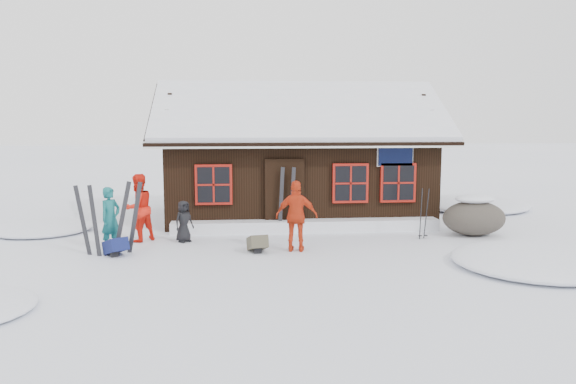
{
  "coord_description": "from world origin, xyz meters",
  "views": [
    {
      "loc": [
        -0.43,
        -13.33,
        3.16
      ],
      "look_at": [
        0.87,
        1.01,
        1.3
      ],
      "focal_mm": 35.0,
      "sensor_mm": 36.0,
      "label": 1
    }
  ],
  "objects_px": {
    "boulder": "(474,217)",
    "backpack_blue": "(116,249)",
    "backpack_olive": "(258,246)",
    "skier_orange_left": "(138,208)",
    "ski_pair_left": "(128,218)",
    "skier_teal": "(111,219)",
    "ski_poles": "(424,214)",
    "skier_crouched": "(184,221)",
    "skier_orange_right": "(297,216)"
  },
  "relations": [
    {
      "from": "skier_teal",
      "to": "backpack_olive",
      "type": "bearing_deg",
      "value": -62.66
    },
    {
      "from": "boulder",
      "to": "backpack_olive",
      "type": "distance_m",
      "value": 6.19
    },
    {
      "from": "skier_crouched",
      "to": "ski_poles",
      "type": "height_order",
      "value": "ski_poles"
    },
    {
      "from": "skier_crouched",
      "to": "skier_orange_right",
      "type": "bearing_deg",
      "value": -65.04
    },
    {
      "from": "boulder",
      "to": "skier_orange_right",
      "type": "bearing_deg",
      "value": -163.98
    },
    {
      "from": "skier_orange_left",
      "to": "backpack_olive",
      "type": "height_order",
      "value": "skier_orange_left"
    },
    {
      "from": "skier_teal",
      "to": "ski_poles",
      "type": "bearing_deg",
      "value": -49.89
    },
    {
      "from": "skier_crouched",
      "to": "boulder",
      "type": "distance_m",
      "value": 7.87
    },
    {
      "from": "backpack_blue",
      "to": "backpack_olive",
      "type": "distance_m",
      "value": 3.32
    },
    {
      "from": "backpack_blue",
      "to": "skier_orange_left",
      "type": "bearing_deg",
      "value": 43.76
    },
    {
      "from": "skier_orange_right",
      "to": "ski_poles",
      "type": "bearing_deg",
      "value": -151.89
    },
    {
      "from": "backpack_olive",
      "to": "skier_orange_left",
      "type": "bearing_deg",
      "value": 142.49
    },
    {
      "from": "skier_teal",
      "to": "backpack_blue",
      "type": "height_order",
      "value": "skier_teal"
    },
    {
      "from": "skier_teal",
      "to": "skier_crouched",
      "type": "height_order",
      "value": "skier_teal"
    },
    {
      "from": "skier_orange_right",
      "to": "skier_crouched",
      "type": "relative_size",
      "value": 1.58
    },
    {
      "from": "skier_teal",
      "to": "skier_orange_left",
      "type": "bearing_deg",
      "value": 8.56
    },
    {
      "from": "skier_orange_right",
      "to": "ski_poles",
      "type": "xyz_separation_m",
      "value": [
        3.53,
        1.14,
        -0.2
      ]
    },
    {
      "from": "boulder",
      "to": "ski_pair_left",
      "type": "xyz_separation_m",
      "value": [
        -9.05,
        -1.3,
        0.34
      ]
    },
    {
      "from": "skier_orange_right",
      "to": "ski_pair_left",
      "type": "xyz_separation_m",
      "value": [
        -3.99,
        0.15,
        -0.01
      ]
    },
    {
      "from": "skier_orange_left",
      "to": "boulder",
      "type": "distance_m",
      "value": 9.05
    },
    {
      "from": "skier_teal",
      "to": "skier_crouched",
      "type": "xyz_separation_m",
      "value": [
        1.68,
        0.78,
        -0.23
      ]
    },
    {
      "from": "boulder",
      "to": "backpack_olive",
      "type": "xyz_separation_m",
      "value": [
        -6.0,
        -1.45,
        -0.36
      ]
    },
    {
      "from": "skier_orange_right",
      "to": "skier_crouched",
      "type": "distance_m",
      "value": 3.11
    },
    {
      "from": "skier_crouched",
      "to": "backpack_blue",
      "type": "bearing_deg",
      "value": -177.42
    },
    {
      "from": "skier_teal",
      "to": "ski_pair_left",
      "type": "relative_size",
      "value": 0.88
    },
    {
      "from": "skier_crouched",
      "to": "ski_poles",
      "type": "distance_m",
      "value": 6.33
    },
    {
      "from": "boulder",
      "to": "ski_poles",
      "type": "xyz_separation_m",
      "value": [
        -1.53,
        -0.31,
        0.15
      ]
    },
    {
      "from": "boulder",
      "to": "ski_poles",
      "type": "relative_size",
      "value": 1.24
    },
    {
      "from": "skier_orange_left",
      "to": "ski_poles",
      "type": "xyz_separation_m",
      "value": [
        7.51,
        -0.35,
        -0.23
      ]
    },
    {
      "from": "boulder",
      "to": "backpack_blue",
      "type": "distance_m",
      "value": 9.45
    },
    {
      "from": "skier_crouched",
      "to": "backpack_blue",
      "type": "distance_m",
      "value": 2.02
    },
    {
      "from": "ski_poles",
      "to": "backpack_blue",
      "type": "xyz_separation_m",
      "value": [
        -7.79,
        -1.19,
        -0.5
      ]
    },
    {
      "from": "boulder",
      "to": "skier_crouched",
      "type": "bearing_deg",
      "value": -178.89
    },
    {
      "from": "backpack_blue",
      "to": "backpack_olive",
      "type": "xyz_separation_m",
      "value": [
        3.32,
        0.05,
        -0.0
      ]
    },
    {
      "from": "skier_teal",
      "to": "backpack_blue",
      "type": "bearing_deg",
      "value": -123.06
    },
    {
      "from": "skier_crouched",
      "to": "backpack_olive",
      "type": "relative_size",
      "value": 1.94
    },
    {
      "from": "skier_orange_right",
      "to": "skier_teal",
      "type": "bearing_deg",
      "value": 3.58
    },
    {
      "from": "skier_crouched",
      "to": "ski_poles",
      "type": "relative_size",
      "value": 0.78
    },
    {
      "from": "backpack_olive",
      "to": "backpack_blue",
      "type": "bearing_deg",
      "value": 169.37
    },
    {
      "from": "backpack_blue",
      "to": "boulder",
      "type": "bearing_deg",
      "value": -26.92
    },
    {
      "from": "skier_teal",
      "to": "skier_orange_right",
      "type": "distance_m",
      "value": 4.51
    },
    {
      "from": "ski_pair_left",
      "to": "skier_teal",
      "type": "bearing_deg",
      "value": 145.15
    },
    {
      "from": "skier_orange_right",
      "to": "skier_crouched",
      "type": "height_order",
      "value": "skier_orange_right"
    },
    {
      "from": "skier_teal",
      "to": "skier_crouched",
      "type": "relative_size",
      "value": 1.43
    },
    {
      "from": "skier_crouched",
      "to": "ski_poles",
      "type": "bearing_deg",
      "value": -41.64
    },
    {
      "from": "boulder",
      "to": "ski_poles",
      "type": "distance_m",
      "value": 1.57
    },
    {
      "from": "skier_teal",
      "to": "backpack_blue",
      "type": "relative_size",
      "value": 2.77
    },
    {
      "from": "skier_orange_left",
      "to": "ski_pair_left",
      "type": "relative_size",
      "value": 1.0
    },
    {
      "from": "skier_crouched",
      "to": "backpack_olive",
      "type": "xyz_separation_m",
      "value": [
        1.86,
        -1.3,
        -0.39
      ]
    },
    {
      "from": "ski_poles",
      "to": "skier_crouched",
      "type": "bearing_deg",
      "value": 178.54
    }
  ]
}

